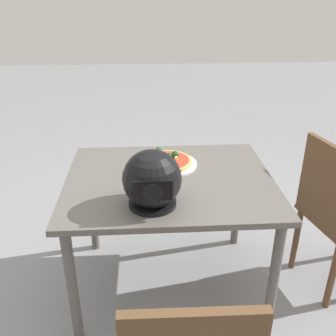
% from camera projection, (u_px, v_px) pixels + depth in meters
% --- Properties ---
extents(ground_plane, '(14.00, 14.00, 0.00)m').
position_uv_depth(ground_plane, '(169.00, 283.00, 2.27)').
color(ground_plane, gray).
extents(dining_table, '(1.07, 0.87, 0.71)m').
position_uv_depth(dining_table, '(169.00, 192.00, 2.00)').
color(dining_table, '#5B5651').
rests_on(dining_table, ground).
extents(pizza_plate, '(0.33, 0.33, 0.01)m').
position_uv_depth(pizza_plate, '(167.00, 164.00, 2.11)').
color(pizza_plate, white).
rests_on(pizza_plate, dining_table).
extents(pizza, '(0.27, 0.27, 0.06)m').
position_uv_depth(pizza, '(167.00, 160.00, 2.10)').
color(pizza, tan).
rests_on(pizza, pizza_plate).
extents(motorcycle_helmet, '(0.27, 0.27, 0.27)m').
position_uv_depth(motorcycle_helmet, '(152.00, 180.00, 1.67)').
color(motorcycle_helmet, black).
rests_on(motorcycle_helmet, dining_table).
extents(chair_side, '(0.48, 0.48, 0.90)m').
position_uv_depth(chair_side, '(335.00, 211.00, 2.06)').
color(chair_side, brown).
rests_on(chair_side, ground).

